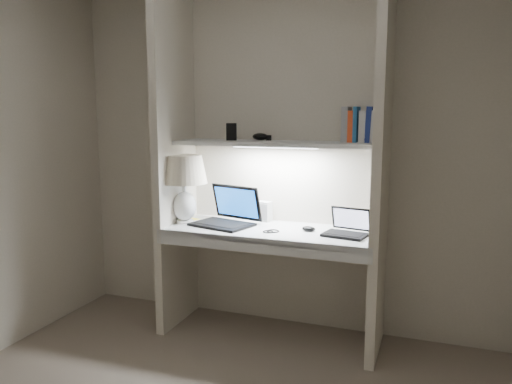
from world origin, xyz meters
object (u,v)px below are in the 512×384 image
at_px(table_lamp, 184,177).
at_px(speaker, 264,211).
at_px(book_row, 359,125).
at_px(laptop_main, 227,216).
at_px(laptop_netbook, 347,229).

bearing_deg(table_lamp, speaker, 26.62).
xyz_separation_m(table_lamp, speaker, (0.52, 0.26, -0.26)).
xyz_separation_m(speaker, book_row, (0.68, -0.03, 0.63)).
bearing_deg(book_row, table_lamp, -169.04).
bearing_deg(book_row, laptop_main, -169.58).
bearing_deg(laptop_main, book_row, 25.59).
distance_m(laptop_netbook, speaker, 0.69).
relative_size(table_lamp, speaker, 3.37).
bearing_deg(laptop_netbook, laptop_main, -171.25).
distance_m(table_lamp, speaker, 0.63).
bearing_deg(laptop_netbook, speaker, 172.01).
bearing_deg(laptop_main, laptop_netbook, 13.39).
relative_size(speaker, book_row, 0.62).
relative_size(laptop_main, speaker, 3.31).
relative_size(laptop_netbook, speaker, 2.10).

